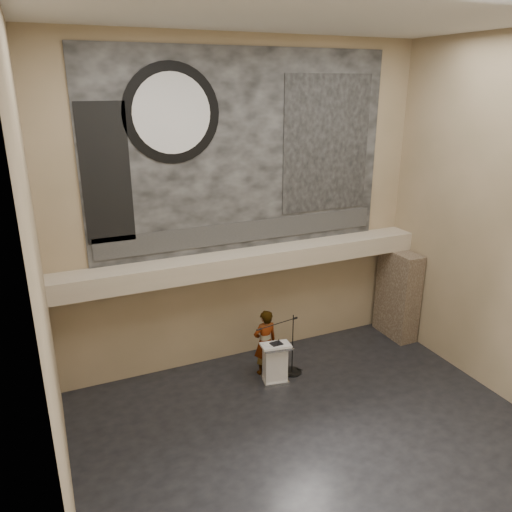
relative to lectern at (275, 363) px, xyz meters
name	(u,v)px	position (x,y,z in m)	size (l,w,h in m)	color
floor	(315,437)	(-0.14, -2.30, -0.55)	(10.00, 10.00, 0.00)	black
ceiling	(335,10)	(-0.14, -2.30, 7.95)	(10.00, 10.00, 0.00)	silver
wall_back	(244,209)	(-0.14, 1.70, 3.70)	(10.00, 0.02, 8.50)	#837253
wall_front	(492,351)	(-0.14, -6.30, 3.70)	(10.00, 0.02, 8.50)	#837253
wall_left	(43,297)	(-5.14, -2.30, 3.70)	(0.02, 8.00, 8.50)	#837253
wall_right	(510,226)	(4.86, -2.30, 3.70)	(0.02, 8.00, 8.50)	#837253
soffit	(250,260)	(-0.14, 1.30, 2.40)	(10.00, 0.80, 0.50)	tan
sprinkler_left	(192,280)	(-1.74, 1.25, 2.12)	(0.04, 0.04, 0.06)	#B2893D
sprinkler_right	(313,261)	(1.76, 1.25, 2.12)	(0.04, 0.04, 0.06)	#B2893D
banner	(244,153)	(-0.14, 1.67, 5.15)	(8.00, 0.05, 5.00)	black
banner_text_strip	(245,232)	(-0.14, 1.63, 3.10)	(7.76, 0.02, 0.55)	#2A2A2A
banner_clock_rim	(172,114)	(-1.94, 1.63, 6.15)	(2.30, 2.30, 0.02)	black
banner_clock_face	(172,114)	(-1.94, 1.61, 6.15)	(1.84, 1.84, 0.02)	silver
banner_building_print	(327,145)	(2.26, 1.63, 5.25)	(2.60, 0.02, 3.60)	black
banner_brick_print	(106,175)	(-3.54, 1.63, 4.85)	(1.10, 0.02, 3.20)	black
stone_pier	(398,294)	(4.51, 0.85, 0.80)	(0.60, 1.40, 2.70)	#46382B
lectern	(275,363)	(0.00, 0.00, 0.00)	(0.81, 0.64, 1.14)	silver
binder	(276,344)	(0.01, -0.04, 0.56)	(0.29, 0.23, 0.04)	black
papers	(270,345)	(-0.14, 0.01, 0.55)	(0.23, 0.32, 0.01)	silver
speaker_person	(265,342)	(-0.06, 0.49, 0.36)	(0.67, 0.44, 1.83)	silver
mic_stand	(291,364)	(0.57, 0.20, -0.30)	(1.38, 0.52, 1.70)	black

